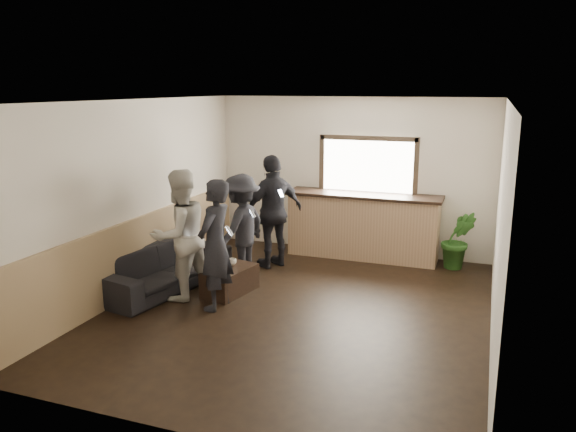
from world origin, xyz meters
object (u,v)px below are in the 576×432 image
at_px(sofa, 165,267).
at_px(potted_plant, 458,240).
at_px(person_b, 180,235).
at_px(person_d, 274,212).
at_px(coffee_table, 230,281).
at_px(person_c, 241,227).
at_px(cup_a, 232,262).
at_px(cup_b, 229,271).
at_px(person_a, 215,245).
at_px(bar_counter, 363,222).

xyz_separation_m(sofa, potted_plant, (4.08, 2.47, 0.17)).
height_order(sofa, person_b, person_b).
xyz_separation_m(sofa, person_d, (1.16, 1.54, 0.62)).
bearing_deg(sofa, coffee_table, -72.04).
bearing_deg(person_c, coffee_table, 19.82).
distance_m(cup_a, cup_b, 0.40).
height_order(sofa, person_d, person_d).
bearing_deg(coffee_table, sofa, -172.52).
distance_m(cup_b, potted_plant, 3.92).
bearing_deg(coffee_table, person_a, -82.75).
bearing_deg(coffee_table, person_b, -145.10).
bearing_deg(coffee_table, cup_b, -67.22).
xyz_separation_m(coffee_table, person_b, (-0.57, -0.40, 0.74)).
height_order(cup_b, person_d, person_d).
bearing_deg(bar_counter, person_d, -141.34).
height_order(person_a, person_b, person_b).
relative_size(cup_b, person_c, 0.06).
xyz_separation_m(person_a, person_b, (-0.64, 0.17, 0.04)).
bearing_deg(person_a, person_c, -170.22).
bearing_deg(person_d, person_b, 13.31).
bearing_deg(person_c, sofa, -38.45).
height_order(bar_counter, person_c, bar_counter).
xyz_separation_m(bar_counter, cup_a, (-1.47, -2.28, -0.22)).
xyz_separation_m(potted_plant, person_b, (-3.63, -2.73, 0.44)).
distance_m(sofa, cup_a, 1.03).
xyz_separation_m(person_b, person_c, (0.46, 1.06, -0.10)).
xyz_separation_m(sofa, coffee_table, (1.02, 0.13, -0.14)).
height_order(cup_a, person_d, person_d).
relative_size(coffee_table, person_b, 0.46).
xyz_separation_m(bar_counter, potted_plant, (1.63, -0.11, -0.15)).
xyz_separation_m(sofa, person_c, (0.91, 0.79, 0.51)).
relative_size(person_b, person_d, 0.99).
relative_size(cup_a, person_a, 0.07).
height_order(sofa, potted_plant, potted_plant).
relative_size(bar_counter, coffee_table, 3.18).
bearing_deg(sofa, bar_counter, -33.08).
distance_m(potted_plant, person_c, 3.60).
bearing_deg(person_b, coffee_table, 149.97).
bearing_deg(potted_plant, person_a, -135.94).
relative_size(sofa, cup_a, 18.22).
xyz_separation_m(coffee_table, person_d, (0.14, 1.41, 0.76)).
bearing_deg(potted_plant, sofa, -148.86).
relative_size(bar_counter, potted_plant, 2.72).
relative_size(coffee_table, potted_plant, 0.86).
height_order(coffee_table, person_d, person_d).
bearing_deg(bar_counter, cup_b, -116.83).
xyz_separation_m(bar_counter, sofa, (-2.45, -2.58, -0.31)).
relative_size(potted_plant, person_b, 0.53).
relative_size(coffee_table, person_c, 0.51).
xyz_separation_m(coffee_table, cup_a, (-0.03, 0.16, 0.24)).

